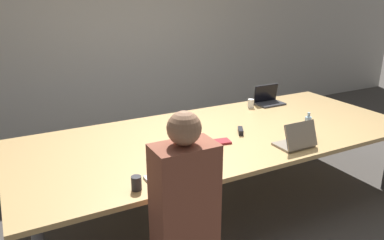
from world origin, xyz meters
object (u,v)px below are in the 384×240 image
laptop_far_right (268,98)px  laptop_near_midright (297,140)px  cup_near_left (136,183)px  cup_near_midright (311,136)px  laptop_near_left (171,173)px  cup_far_right (251,103)px  person_near_left (185,220)px  stapler (241,131)px  bottle_near_midright (307,127)px

laptop_far_right → laptop_near_midright: size_ratio=1.05×
cup_near_left → laptop_near_midright: laptop_near_midright is taller
cup_near_midright → laptop_near_midright: bearing=-165.1°
laptop_near_left → cup_far_right: bearing=-142.8°
person_near_left → stapler: (1.10, 0.97, 0.10)m
laptop_near_left → bottle_near_midright: (1.52, 0.20, 0.04)m
cup_near_left → person_near_left: bearing=-65.5°
person_near_left → cup_far_right: bearing=-136.5°
person_near_left → laptop_near_midright: (1.34, 0.44, 0.14)m
laptop_near_midright → stapler: size_ratio=2.17×
laptop_near_midright → stapler: laptop_near_midright is taller
cup_near_left → stapler: 1.40m
laptop_near_left → cup_near_left: size_ratio=3.24×
cup_far_right → cup_near_left: size_ratio=1.01×
laptop_near_midright → cup_near_midright: 0.24m
laptop_far_right → cup_near_left: 2.52m
cup_near_midright → stapler: (-0.48, 0.46, -0.02)m
laptop_near_left → person_near_left: bearing=77.7°
cup_near_left → cup_near_midright: 1.76m
person_near_left → laptop_near_left: bearing=-102.3°
cup_near_left → cup_near_midright: bearing=3.7°
person_near_left → stapler: person_near_left is taller
cup_near_left → stapler: size_ratio=0.67×
laptop_far_right → laptop_near_midright: (-0.65, -1.22, 0.00)m
cup_near_left → laptop_near_midright: bearing=1.9°
laptop_far_right → person_near_left: (-2.00, -1.66, -0.14)m
laptop_far_right → cup_near_midright: 1.23m
laptop_near_left → cup_near_midright: bearing=-175.5°
cup_far_right → bottle_near_midright: bearing=-95.9°
person_near_left → stapler: 1.47m
person_near_left → laptop_near_midright: size_ratio=4.33×
laptop_far_right → person_near_left: size_ratio=0.24×
laptop_far_right → cup_far_right: 0.29m
laptop_far_right → bottle_near_midright: 1.14m
cup_far_right → cup_near_midright: bearing=-96.8°
bottle_near_midright → laptop_near_midright: bearing=-150.9°
cup_near_left → cup_far_right: bearing=33.1°
cup_near_left → laptop_near_midright: 1.52m
laptop_far_right → bottle_near_midright: bearing=-110.2°
laptop_near_left → stapler: bearing=-150.4°
laptop_far_right → stapler: bearing=-142.1°
laptop_near_midright → stapler: (-0.24, 0.52, -0.04)m
person_near_left → stapler: size_ratio=9.39×
laptop_near_midright → cup_near_midright: size_ratio=4.08×
laptop_near_left → cup_near_midright: size_ratio=4.11×
laptop_near_midright → cup_far_right: bearing=-107.3°
laptop_near_midright → stapler: bearing=-65.2°
laptop_far_right → cup_far_right: laptop_far_right is taller
laptop_near_left → laptop_near_midright: size_ratio=1.01×
cup_far_right → stapler: size_ratio=0.68×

